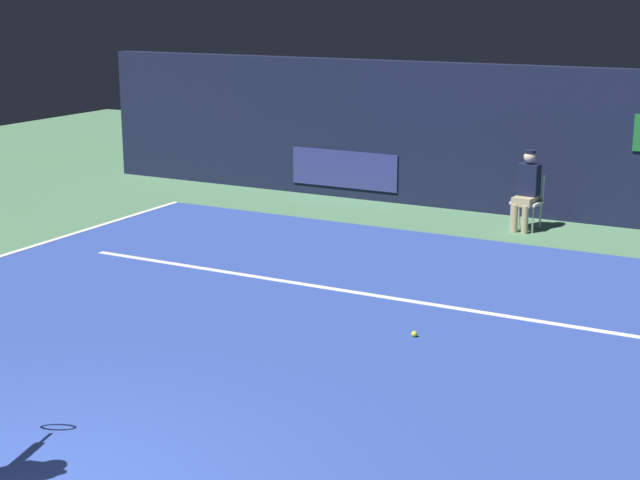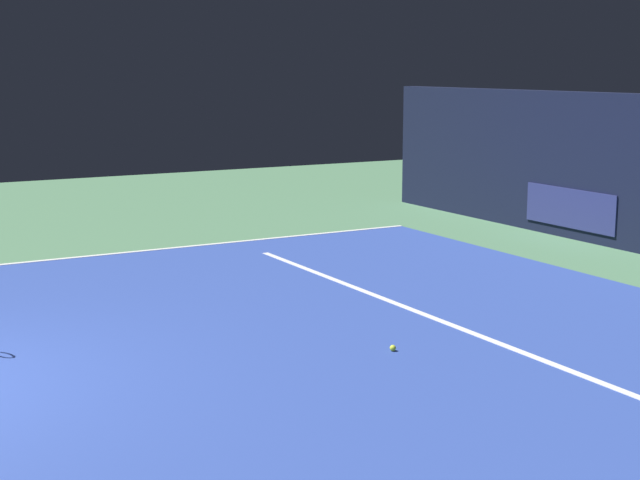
% 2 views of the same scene
% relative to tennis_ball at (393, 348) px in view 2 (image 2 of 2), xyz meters
% --- Properties ---
extents(ground_plane, '(32.79, 32.79, 0.00)m').
position_rel_tennis_ball_xyz_m(ground_plane, '(-1.33, -0.68, -0.05)').
color(ground_plane, '#4C7A56').
extents(court_surface, '(10.92, 10.68, 0.01)m').
position_rel_tennis_ball_xyz_m(court_surface, '(-1.33, -0.68, -0.04)').
color(court_surface, '#2D479E').
rests_on(court_surface, ground).
extents(line_sideline_right, '(0.10, 10.68, 0.01)m').
position_rel_tennis_ball_xyz_m(line_sideline_right, '(-6.74, -0.68, -0.03)').
color(line_sideline_right, white).
rests_on(line_sideline_right, court_surface).
extents(line_service, '(8.52, 0.10, 0.01)m').
position_rel_tennis_ball_xyz_m(line_service, '(-1.33, 1.19, -0.03)').
color(line_service, white).
rests_on(line_service, court_surface).
extents(tennis_ball, '(0.07, 0.07, 0.07)m').
position_rel_tennis_ball_xyz_m(tennis_ball, '(0.00, 0.00, 0.00)').
color(tennis_ball, '#CCE033').
rests_on(tennis_ball, court_surface).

